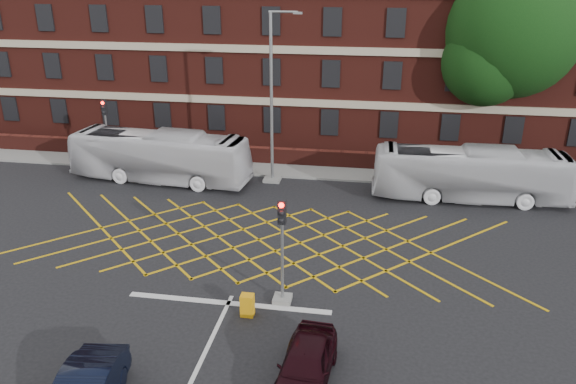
% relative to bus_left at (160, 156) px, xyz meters
% --- Properties ---
extents(ground, '(120.00, 120.00, 0.00)m').
position_rel_bus_left_xyz_m(ground, '(7.52, -8.90, -1.53)').
color(ground, black).
rests_on(ground, ground).
extents(victorian_building, '(51.00, 12.17, 20.40)m').
position_rel_bus_left_xyz_m(victorian_building, '(7.76, 13.10, 6.31)').
color(victorian_building, '#531B15').
rests_on(victorian_building, ground).
extents(boundary_wall, '(56.00, 0.50, 1.10)m').
position_rel_bus_left_xyz_m(boundary_wall, '(7.52, 4.10, -0.98)').
color(boundary_wall, '#4D1914').
rests_on(boundary_wall, ground).
extents(far_pavement, '(60.00, 3.00, 0.12)m').
position_rel_bus_left_xyz_m(far_pavement, '(7.52, 3.10, -1.47)').
color(far_pavement, slate).
rests_on(far_pavement, ground).
extents(box_junction_hatching, '(8.22, 8.22, 0.02)m').
position_rel_bus_left_xyz_m(box_junction_hatching, '(7.52, -6.90, -1.52)').
color(box_junction_hatching, '#CC990C').
rests_on(box_junction_hatching, ground).
extents(stop_line, '(8.00, 0.30, 0.02)m').
position_rel_bus_left_xyz_m(stop_line, '(7.52, -12.40, -1.52)').
color(stop_line, silver).
rests_on(stop_line, ground).
extents(bus_left, '(11.16, 3.62, 3.05)m').
position_rel_bus_left_xyz_m(bus_left, '(0.00, 0.00, 0.00)').
color(bus_left, silver).
rests_on(bus_left, ground).
extents(bus_right, '(10.65, 2.66, 2.96)m').
position_rel_bus_left_xyz_m(bus_right, '(17.96, -0.03, -0.05)').
color(bus_right, silver).
rests_on(bus_right, ground).
extents(car_maroon, '(1.87, 4.06, 1.35)m').
position_rel_bus_left_xyz_m(car_maroon, '(11.05, -16.31, -0.85)').
color(car_maroon, black).
rests_on(car_maroon, ground).
extents(deciduous_tree, '(8.48, 8.46, 12.65)m').
position_rel_bus_left_xyz_m(deciduous_tree, '(20.68, 7.64, 6.30)').
color(deciduous_tree, black).
rests_on(deciduous_tree, ground).
extents(traffic_light_near, '(0.70, 0.70, 4.27)m').
position_rel_bus_left_xyz_m(traffic_light_near, '(9.55, -11.92, 0.24)').
color(traffic_light_near, slate).
rests_on(traffic_light_near, ground).
extents(traffic_light_far, '(0.70, 0.70, 4.27)m').
position_rel_bus_left_xyz_m(traffic_light_far, '(-4.41, 2.30, 0.24)').
color(traffic_light_far, slate).
rests_on(traffic_light_far, ground).
extents(street_lamp, '(2.25, 1.00, 9.88)m').
position_rel_bus_left_xyz_m(street_lamp, '(6.72, 1.02, 1.95)').
color(street_lamp, slate).
rests_on(street_lamp, ground).
extents(direction_signs, '(1.10, 0.16, 2.20)m').
position_rel_bus_left_xyz_m(direction_signs, '(-4.92, 2.83, -0.15)').
color(direction_signs, gray).
rests_on(direction_signs, ground).
extents(utility_cabinet, '(0.48, 0.39, 0.87)m').
position_rel_bus_left_xyz_m(utility_cabinet, '(8.43, -13.06, -1.09)').
color(utility_cabinet, orange).
rests_on(utility_cabinet, ground).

